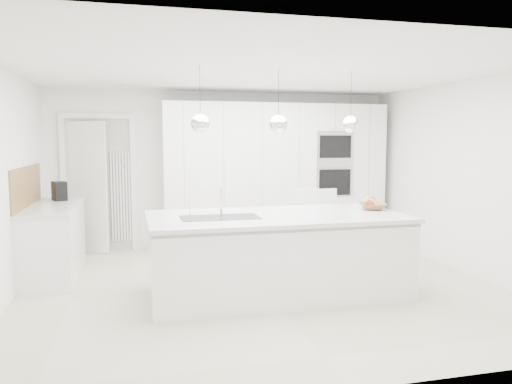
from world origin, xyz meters
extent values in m
plane|color=beige|center=(0.00, 0.00, 0.00)|extent=(5.50, 5.50, 0.00)
plane|color=white|center=(0.00, 2.50, 1.25)|extent=(5.50, 0.00, 5.50)
plane|color=white|center=(-2.75, 0.00, 1.25)|extent=(0.00, 5.00, 5.00)
plane|color=white|center=(0.00, 0.00, 2.50)|extent=(5.50, 5.50, 0.00)
cube|color=white|center=(0.80, 2.20, 1.15)|extent=(3.60, 0.60, 2.30)
cube|color=white|center=(-2.20, 2.42, 1.00)|extent=(0.76, 0.38, 2.00)
cube|color=white|center=(-2.45, 1.20, 0.43)|extent=(0.60, 1.80, 0.86)
cube|color=silver|center=(-2.45, 1.20, 0.88)|extent=(0.62, 1.82, 0.04)
cube|color=olive|center=(-2.74, 1.20, 1.15)|extent=(0.02, 1.80, 0.50)
cube|color=white|center=(0.10, -0.30, 0.43)|extent=(2.80, 1.20, 0.86)
cube|color=silver|center=(0.10, -0.25, 0.88)|extent=(2.84, 1.40, 0.04)
cylinder|color=white|center=(-0.50, -0.10, 1.05)|extent=(0.02, 0.02, 0.30)
sphere|color=white|center=(-0.75, -0.30, 1.90)|extent=(0.20, 0.20, 0.20)
sphere|color=white|center=(0.10, -0.30, 1.90)|extent=(0.20, 0.20, 0.20)
sphere|color=white|center=(0.95, -0.30, 1.90)|extent=(0.20, 0.20, 0.20)
imported|color=olive|center=(1.32, -0.16, 0.94)|extent=(0.39, 0.39, 0.08)
cube|color=black|center=(-2.43, 1.73, 1.03)|extent=(0.24, 0.28, 0.26)
sphere|color=#B0171E|center=(1.29, -0.17, 0.97)|extent=(0.08, 0.08, 0.08)
sphere|color=#B0171E|center=(1.31, -0.09, 0.97)|extent=(0.08, 0.08, 0.08)
sphere|color=#B0171E|center=(1.28, -0.15, 0.97)|extent=(0.08, 0.08, 0.08)
torus|color=yellow|center=(1.30, -0.14, 1.01)|extent=(0.23, 0.16, 0.20)
camera|label=1|loc=(-1.46, -5.53, 1.73)|focal=35.00mm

